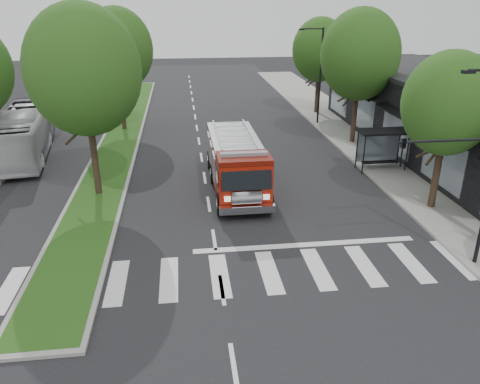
% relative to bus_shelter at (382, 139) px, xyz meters
% --- Properties ---
extents(ground, '(140.00, 140.00, 0.00)m').
position_rel_bus_shelter_xyz_m(ground, '(-11.20, -8.15, -2.04)').
color(ground, black).
rests_on(ground, ground).
extents(sidewalk_right, '(5.00, 80.00, 0.15)m').
position_rel_bus_shelter_xyz_m(sidewalk_right, '(1.30, 1.85, -1.96)').
color(sidewalk_right, gray).
rests_on(sidewalk_right, ground).
extents(median, '(3.00, 50.00, 0.15)m').
position_rel_bus_shelter_xyz_m(median, '(-17.20, 9.85, -1.96)').
color(median, gray).
rests_on(median, ground).
extents(storefront_row, '(8.00, 30.00, 5.00)m').
position_rel_bus_shelter_xyz_m(storefront_row, '(5.80, 1.85, 0.46)').
color(storefront_row, black).
rests_on(storefront_row, ground).
extents(bus_shelter, '(3.20, 1.60, 2.61)m').
position_rel_bus_shelter_xyz_m(bus_shelter, '(0.00, 0.00, 0.00)').
color(bus_shelter, black).
rests_on(bus_shelter, ground).
extents(tree_right_near, '(4.40, 4.40, 8.05)m').
position_rel_bus_shelter_xyz_m(tree_right_near, '(0.30, -6.15, 3.47)').
color(tree_right_near, black).
rests_on(tree_right_near, ground).
extents(tree_right_mid, '(5.60, 5.60, 9.72)m').
position_rel_bus_shelter_xyz_m(tree_right_mid, '(0.30, 5.85, 4.45)').
color(tree_right_mid, black).
rests_on(tree_right_mid, ground).
extents(tree_right_far, '(5.00, 5.00, 8.73)m').
position_rel_bus_shelter_xyz_m(tree_right_far, '(0.30, 15.85, 3.80)').
color(tree_right_far, black).
rests_on(tree_right_far, ground).
extents(tree_median_near, '(5.80, 5.80, 10.16)m').
position_rel_bus_shelter_xyz_m(tree_median_near, '(-17.20, -2.15, 4.77)').
color(tree_median_near, black).
rests_on(tree_median_near, ground).
extents(tree_median_far, '(5.60, 5.60, 9.72)m').
position_rel_bus_shelter_xyz_m(tree_median_far, '(-17.20, 11.85, 4.45)').
color(tree_median_far, black).
rests_on(tree_median_far, ground).
extents(streetlight_right_near, '(4.08, 0.22, 8.00)m').
position_rel_bus_shelter_xyz_m(streetlight_right_near, '(-1.59, -11.65, 2.63)').
color(streetlight_right_near, black).
rests_on(streetlight_right_near, ground).
extents(streetlight_right_far, '(2.11, 0.20, 8.00)m').
position_rel_bus_shelter_xyz_m(streetlight_right_far, '(-0.85, 11.85, 2.44)').
color(streetlight_right_far, black).
rests_on(streetlight_right_far, ground).
extents(fire_engine, '(2.86, 9.18, 3.18)m').
position_rel_bus_shelter_xyz_m(fire_engine, '(-9.47, -1.98, -0.51)').
color(fire_engine, '#5D0E05').
rests_on(fire_engine, ground).
extents(city_bus, '(4.34, 11.72, 3.19)m').
position_rel_bus_shelter_xyz_m(city_bus, '(-23.20, 5.83, -0.44)').
color(city_bus, '#B0B1B5').
rests_on(city_bus, ground).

